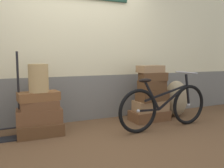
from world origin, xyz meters
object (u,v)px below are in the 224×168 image
Objects in this scene: suitcase_2 at (40,105)px; suitcase_8 at (153,77)px; wicker_basket at (38,78)px; suitcase_4 at (149,115)px; suitcase_7 at (152,85)px; suitcase_9 at (151,69)px; burlap_sack at (176,99)px; bicycle at (165,106)px; suitcase_6 at (152,95)px; suitcase_5 at (151,106)px; suitcase_0 at (40,129)px; luggage_trolley at (6,118)px; suitcase_3 at (39,96)px; suitcase_1 at (39,116)px.

suitcase_2 is 1.14× the size of suitcase_8.
suitcase_4 is at bearing 0.29° from wicker_basket.
suitcase_9 is (-0.02, 0.03, 0.29)m from suitcase_7.
burlap_sack is at bearing 14.48° from suitcase_8.
bicycle is (-0.09, -0.46, -0.43)m from suitcase_8.
suitcase_6 is 0.61m from burlap_sack.
suitcase_2 reaches higher than suitcase_5.
suitcase_5 is 1.30× the size of suitcase_9.
suitcase_0 is 1.38× the size of suitcase_8.
suitcase_9 is at bearing 115.51° from suitcase_6.
luggage_trolley is at bearing 172.10° from suitcase_6.
suitcase_4 is 0.68m from burlap_sack.
suitcase_3 is at bearing 164.78° from bicycle.
suitcase_1 is 1.91m from bicycle.
suitcase_6 is (1.92, -0.04, -0.11)m from suitcase_3.
wicker_basket is at bearing -173.83° from suitcase_8.
suitcase_0 is 1.88m from suitcase_4.
suitcase_8 reaches higher than burlap_sack.
wicker_basket is (-1.88, -0.01, 0.74)m from suitcase_4.
suitcase_9 is at bearing 2.51° from suitcase_1.
suitcase_2 is at bearing 179.67° from suitcase_5.
suitcase_7 is 0.38× the size of luggage_trolley.
suitcase_6 is 0.45× the size of luggage_trolley.
luggage_trolley is at bearing 176.41° from suitcase_7.
suitcase_1 is at bearing -3.82° from luggage_trolley.
suitcase_9 reaches higher than suitcase_0.
suitcase_4 is at bearing 131.25° from suitcase_6.
suitcase_6 reaches higher than suitcase_4.
suitcase_0 is 1.90m from suitcase_5.
burlap_sack is at bearing 1.33° from wicker_basket.
suitcase_2 is 0.97× the size of suitcase_6.
suitcase_2 is at bearing 172.87° from suitcase_6.
suitcase_2 is at bearing 83.05° from suitcase_0.
suitcase_5 is 1.30× the size of suitcase_7.
suitcase_7 is 0.55m from bicycle.
wicker_basket is (0.00, 0.02, 0.74)m from suitcase_0.
suitcase_1 is 0.93× the size of burlap_sack.
suitcase_3 is (-0.00, 0.04, 0.48)m from suitcase_0.
suitcase_6 is at bearing -49.19° from suitcase_5.
suitcase_3 reaches higher than suitcase_4.
suitcase_8 is 0.64m from bicycle.
suitcase_7 is at bearing 1.67° from suitcase_1.
suitcase_9 is 0.84m from burlap_sack.
suitcase_6 is at bearing 1.16° from suitcase_0.
wicker_basket is at bearing 165.21° from bicycle.
suitcase_9 is 2.42m from luggage_trolley.
suitcase_5 is 1.97m from wicker_basket.
suitcase_9 reaches higher than suitcase_1.
suitcase_7 is 0.99× the size of suitcase_8.
luggage_trolley is 0.72× the size of bicycle.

